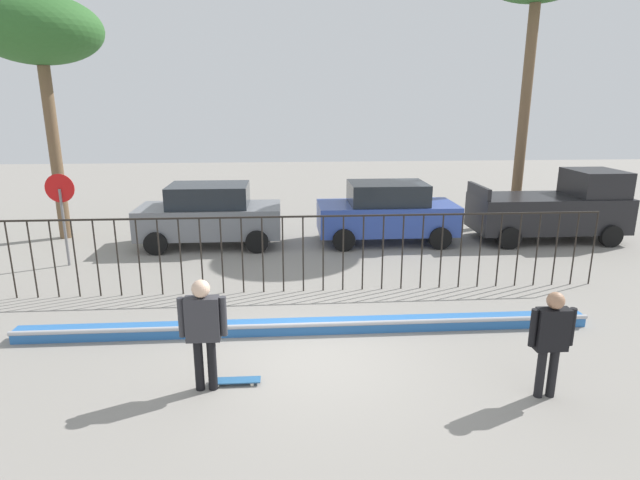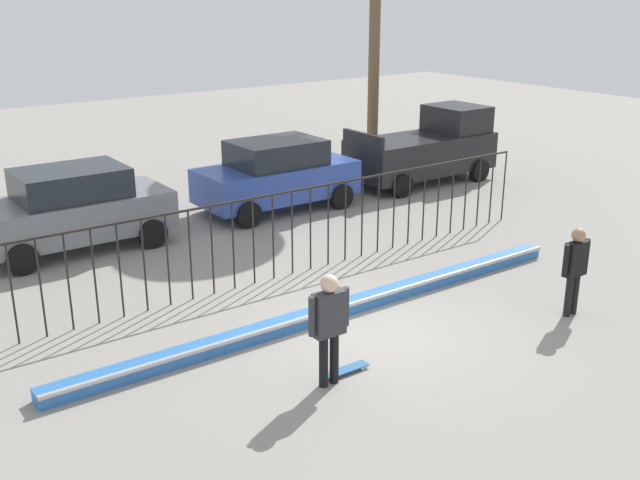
{
  "view_description": "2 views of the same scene",
  "coord_description": "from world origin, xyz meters",
  "px_view_note": "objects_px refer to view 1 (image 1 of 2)",
  "views": [
    {
      "loc": [
        -0.41,
        -8.17,
        4.33
      ],
      "look_at": [
        0.32,
        2.16,
        1.53
      ],
      "focal_mm": 28.83,
      "sensor_mm": 36.0,
      "label": 1
    },
    {
      "loc": [
        -7.68,
        -9.07,
        5.78
      ],
      "look_at": [
        -0.01,
        1.57,
        1.3
      ],
      "focal_mm": 41.95,
      "sensor_mm": 36.0,
      "label": 2
    }
  ],
  "objects_px": {
    "stop_sign": "(62,207)",
    "skateboard": "(235,381)",
    "camera_operator": "(551,335)",
    "parked_car_blue": "(387,212)",
    "parked_car_gray": "(210,214)",
    "pickup_truck": "(555,208)",
    "palm_tree_short": "(39,33)",
    "skateboarder": "(203,325)"
  },
  "relations": [
    {
      "from": "stop_sign",
      "to": "skateboard",
      "type": "bearing_deg",
      "value": -52.01
    },
    {
      "from": "camera_operator",
      "to": "parked_car_blue",
      "type": "bearing_deg",
      "value": -23.91
    },
    {
      "from": "skateboard",
      "to": "parked_car_gray",
      "type": "xyz_separation_m",
      "value": [
        -1.46,
        8.28,
        0.91
      ]
    },
    {
      "from": "camera_operator",
      "to": "pickup_truck",
      "type": "distance_m",
      "value": 10.03
    },
    {
      "from": "palm_tree_short",
      "to": "parked_car_gray",
      "type": "bearing_deg",
      "value": -14.41
    },
    {
      "from": "parked_car_blue",
      "to": "skateboard",
      "type": "bearing_deg",
      "value": -112.37
    },
    {
      "from": "skateboarder",
      "to": "camera_operator",
      "type": "xyz_separation_m",
      "value": [
        5.13,
        -0.56,
        -0.07
      ]
    },
    {
      "from": "camera_operator",
      "to": "palm_tree_short",
      "type": "relative_size",
      "value": 0.23
    },
    {
      "from": "camera_operator",
      "to": "stop_sign",
      "type": "height_order",
      "value": "stop_sign"
    },
    {
      "from": "parked_car_gray",
      "to": "parked_car_blue",
      "type": "relative_size",
      "value": 1.0
    },
    {
      "from": "skateboard",
      "to": "parked_car_blue",
      "type": "distance_m",
      "value": 9.26
    },
    {
      "from": "parked_car_gray",
      "to": "pickup_truck",
      "type": "bearing_deg",
      "value": -2.47
    },
    {
      "from": "camera_operator",
      "to": "palm_tree_short",
      "type": "bearing_deg",
      "value": 19.08
    },
    {
      "from": "stop_sign",
      "to": "palm_tree_short",
      "type": "bearing_deg",
      "value": 112.95
    },
    {
      "from": "camera_operator",
      "to": "parked_car_gray",
      "type": "bearing_deg",
      "value": 6.34
    },
    {
      "from": "parked_car_gray",
      "to": "skateboard",
      "type": "bearing_deg",
      "value": -81.89
    },
    {
      "from": "pickup_truck",
      "to": "skateboarder",
      "type": "bearing_deg",
      "value": -142.56
    },
    {
      "from": "camera_operator",
      "to": "stop_sign",
      "type": "distance_m",
      "value": 12.14
    },
    {
      "from": "skateboarder",
      "to": "parked_car_blue",
      "type": "relative_size",
      "value": 0.42
    },
    {
      "from": "stop_sign",
      "to": "palm_tree_short",
      "type": "xyz_separation_m",
      "value": [
        -1.29,
        3.05,
        4.68
      ]
    },
    {
      "from": "parked_car_blue",
      "to": "parked_car_gray",
      "type": "bearing_deg",
      "value": -176.36
    },
    {
      "from": "skateboard",
      "to": "camera_operator",
      "type": "relative_size",
      "value": 0.48
    },
    {
      "from": "parked_car_gray",
      "to": "palm_tree_short",
      "type": "bearing_deg",
      "value": 163.69
    },
    {
      "from": "skateboard",
      "to": "parked_car_gray",
      "type": "bearing_deg",
      "value": 78.39
    },
    {
      "from": "skateboarder",
      "to": "skateboard",
      "type": "relative_size",
      "value": 2.25
    },
    {
      "from": "skateboard",
      "to": "palm_tree_short",
      "type": "xyz_separation_m",
      "value": [
        -6.36,
        9.54,
        6.24
      ]
    },
    {
      "from": "camera_operator",
      "to": "parked_car_blue",
      "type": "height_order",
      "value": "parked_car_blue"
    },
    {
      "from": "camera_operator",
      "to": "parked_car_blue",
      "type": "relative_size",
      "value": 0.39
    },
    {
      "from": "parked_car_blue",
      "to": "palm_tree_short",
      "type": "relative_size",
      "value": 0.58
    },
    {
      "from": "parked_car_blue",
      "to": "stop_sign",
      "type": "distance_m",
      "value": 9.3
    },
    {
      "from": "parked_car_gray",
      "to": "stop_sign",
      "type": "distance_m",
      "value": 4.08
    },
    {
      "from": "camera_operator",
      "to": "parked_car_gray",
      "type": "xyz_separation_m",
      "value": [
        -6.17,
        8.96,
        -0.04
      ]
    },
    {
      "from": "skateboarder",
      "to": "stop_sign",
      "type": "distance_m",
      "value": 8.1
    },
    {
      "from": "parked_car_gray",
      "to": "pickup_truck",
      "type": "xyz_separation_m",
      "value": [
        10.89,
        -0.11,
        0.06
      ]
    },
    {
      "from": "skateboard",
      "to": "stop_sign",
      "type": "bearing_deg",
      "value": 106.38
    },
    {
      "from": "skateboarder",
      "to": "camera_operator",
      "type": "bearing_deg",
      "value": -22.47
    },
    {
      "from": "skateboard",
      "to": "camera_operator",
      "type": "xyz_separation_m",
      "value": [
        4.71,
        -0.68,
        0.95
      ]
    },
    {
      "from": "parked_car_blue",
      "to": "stop_sign",
      "type": "height_order",
      "value": "stop_sign"
    },
    {
      "from": "stop_sign",
      "to": "skateboarder",
      "type": "bearing_deg",
      "value": -54.89
    },
    {
      "from": "skateboard",
      "to": "pickup_truck",
      "type": "bearing_deg",
      "value": 19.3
    },
    {
      "from": "skateboarder",
      "to": "parked_car_blue",
      "type": "bearing_deg",
      "value": 45.8
    },
    {
      "from": "skateboarder",
      "to": "parked_car_gray",
      "type": "distance_m",
      "value": 8.46
    }
  ]
}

